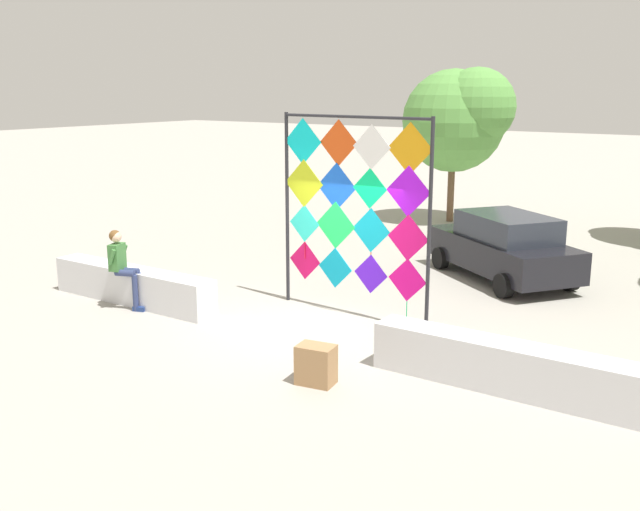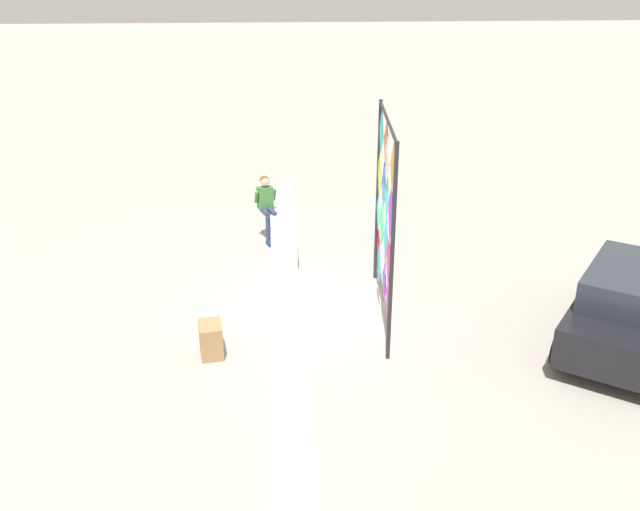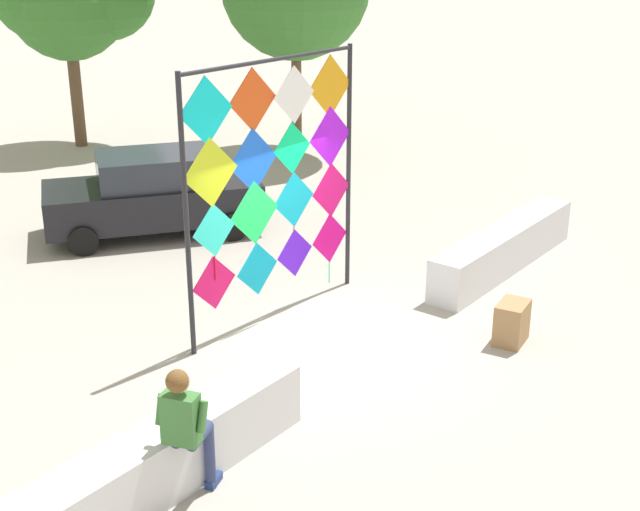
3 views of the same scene
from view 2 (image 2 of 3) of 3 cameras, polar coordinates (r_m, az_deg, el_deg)
The scene contains 7 objects.
ground at distance 13.63m, azimuth -0.51°, elevation -4.50°, with size 120.00×120.00×0.00m, color #9E998E.
plaza_ledge_left at distance 17.02m, azimuth -3.02°, elevation 2.65°, with size 4.05×0.57×0.72m, color silver.
plaza_ledge_right at distance 10.13m, azimuth -2.30°, elevation -13.10°, with size 4.05×0.57×0.72m, color silver.
kite_display_rack at distance 12.71m, azimuth 5.25°, elevation 4.04°, with size 3.28×0.29×3.77m.
seated_vendor at distance 16.66m, azimuth -4.31°, elevation 4.23°, with size 0.74×0.59×1.56m.
parked_car at distance 13.30m, azimuth 23.91°, elevation -3.76°, with size 4.10×3.61×1.50m.
cardboard_box_large at distance 12.23m, azimuth -8.82°, elevation -6.74°, with size 0.54×0.37×0.59m, color #9E754C.
Camera 2 is at (12.03, -0.65, 6.38)m, focal length 39.54 mm.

